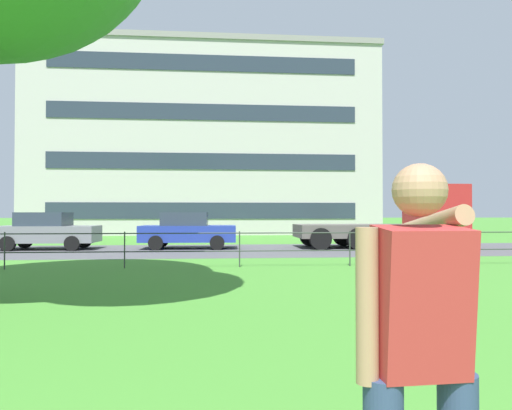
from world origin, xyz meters
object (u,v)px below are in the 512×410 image
person_thrower (419,356)px  car_grey_far_left (47,231)px  flatbed_truck_far_right (403,220)px  car_blue_center (188,230)px  apartment_building_background (207,146)px

person_thrower → car_grey_far_left: bearing=113.8°
car_grey_far_left → flatbed_truck_far_right: bearing=-0.0°
car_grey_far_left → car_blue_center: same height
car_blue_center → flatbed_truck_far_right: 9.49m
person_thrower → flatbed_truck_far_right: 19.30m
person_thrower → car_blue_center: person_thrower is taller
car_blue_center → apartment_building_background: (0.41, 17.45, 6.12)m
car_blue_center → flatbed_truck_far_right: bearing=0.2°
car_grey_far_left → car_blue_center: (5.78, -0.03, 0.00)m
car_grey_far_left → flatbed_truck_far_right: flatbed_truck_far_right is taller
car_blue_center → flatbed_truck_far_right: size_ratio=0.55×
car_grey_far_left → car_blue_center: 5.78m
person_thrower → car_blue_center: (-2.08, 17.79, -0.14)m
apartment_building_background → person_thrower: bearing=-87.3°
person_thrower → apartment_building_background: apartment_building_background is taller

